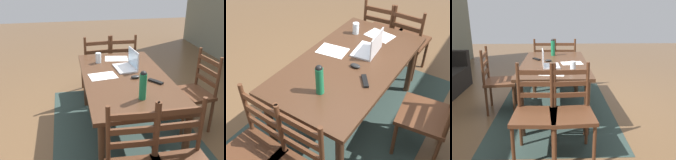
{
  "view_description": "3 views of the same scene",
  "coord_description": "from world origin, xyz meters",
  "views": [
    {
      "loc": [
        2.54,
        -0.63,
        1.85
      ],
      "look_at": [
        -0.11,
        -0.13,
        0.66
      ],
      "focal_mm": 41.54,
      "sensor_mm": 36.0,
      "label": 1
    },
    {
      "loc": [
        1.85,
        1.08,
        2.21
      ],
      "look_at": [
        0.0,
        -0.13,
        0.45
      ],
      "focal_mm": 43.12,
      "sensor_mm": 36.0,
      "label": 2
    },
    {
      "loc": [
        -3.29,
        -0.05,
        1.48
      ],
      "look_at": [
        0.04,
        -0.14,
        0.45
      ],
      "focal_mm": 37.33,
      "sensor_mm": 36.0,
      "label": 3
    }
  ],
  "objects": [
    {
      "name": "water_bottle",
      "position": [
        0.52,
        0.03,
        0.88
      ],
      "size": [
        0.07,
        0.07,
        0.28
      ],
      "color": "#197247",
      "rests_on": "dining_table"
    },
    {
      "name": "tv_remote",
      "position": [
        0.19,
        0.27,
        0.74
      ],
      "size": [
        0.16,
        0.14,
        0.02
      ],
      "primitive_type": "cube",
      "rotation": [
        0.0,
        0.0,
        2.22
      ],
      "color": "black",
      "rests_on": "dining_table"
    },
    {
      "name": "chair_left_far",
      "position": [
        -1.14,
        0.18,
        0.46
      ],
      "size": [
        0.46,
        0.46,
        0.95
      ],
      "color": "#4C2B19",
      "rests_on": "ground"
    },
    {
      "name": "laptop",
      "position": [
        -0.25,
        0.09,
        0.79
      ],
      "size": [
        0.34,
        0.25,
        0.23
      ],
      "color": "silver",
      "rests_on": "dining_table"
    },
    {
      "name": "paper_stack_left",
      "position": [
        -0.07,
        -0.25,
        0.74
      ],
      "size": [
        0.25,
        0.32,
        0.0
      ],
      "primitive_type": "cube",
      "rotation": [
        0.0,
        0.0,
        0.14
      ],
      "color": "white",
      "rests_on": "dining_table"
    },
    {
      "name": "paper_stack_right",
      "position": [
        -0.62,
        0.02,
        0.74
      ],
      "size": [
        0.25,
        0.33,
        0.0
      ],
      "primitive_type": "cube",
      "rotation": [
        0.0,
        0.0,
        -0.16
      ],
      "color": "white",
      "rests_on": "dining_table"
    },
    {
      "name": "ground_plane",
      "position": [
        0.0,
        0.0,
        0.0
      ],
      "size": [
        14.0,
        14.0,
        0.0
      ],
      "primitive_type": "plane",
      "color": "brown"
    },
    {
      "name": "chair_far_head",
      "position": [
        -0.0,
        0.84,
        0.46
      ],
      "size": [
        0.49,
        0.49,
        0.95
      ],
      "color": "#4C2B19",
      "rests_on": "ground"
    },
    {
      "name": "area_rug",
      "position": [
        0.0,
        0.0,
        0.0
      ],
      "size": [
        2.49,
        1.69,
        0.01
      ],
      "primitive_type": "cube",
      "color": "#283833",
      "rests_on": "ground"
    },
    {
      "name": "chair_left_near",
      "position": [
        -1.14,
        -0.18,
        0.46
      ],
      "size": [
        0.47,
        0.47,
        0.95
      ],
      "color": "#4C2B19",
      "rests_on": "ground"
    },
    {
      "name": "dining_table",
      "position": [
        0.0,
        0.0,
        0.65
      ],
      "size": [
        1.7,
        0.93,
        0.73
      ],
      "color": "#422819",
      "rests_on": "ground"
    },
    {
      "name": "computer_mouse",
      "position": [
        0.05,
        0.09,
        0.75
      ],
      "size": [
        0.06,
        0.1,
        0.03
      ],
      "primitive_type": "ellipsoid",
      "rotation": [
        0.0,
        0.0,
        0.04
      ],
      "color": "black",
      "rests_on": "dining_table"
    },
    {
      "name": "drinking_glass",
      "position": [
        -0.51,
        -0.23,
        0.8
      ],
      "size": [
        0.07,
        0.07,
        0.13
      ],
      "primitive_type": "cylinder",
      "color": "silver",
      "rests_on": "dining_table"
    }
  ]
}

